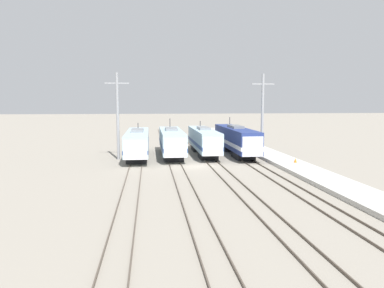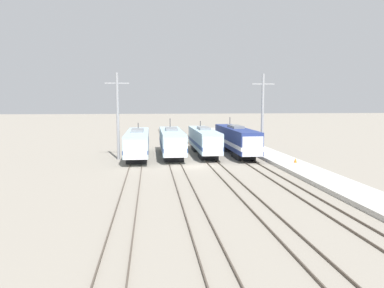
{
  "view_description": "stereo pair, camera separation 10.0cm",
  "coord_description": "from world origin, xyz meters",
  "views": [
    {
      "loc": [
        -5.48,
        -44.26,
        7.7
      ],
      "look_at": [
        -0.16,
        2.36,
        2.4
      ],
      "focal_mm": 35.0,
      "sensor_mm": 36.0,
      "label": 1
    },
    {
      "loc": [
        -5.38,
        -44.27,
        7.7
      ],
      "look_at": [
        -0.16,
        2.36,
        2.4
      ],
      "focal_mm": 35.0,
      "sensor_mm": 36.0,
      "label": 2
    }
  ],
  "objects": [
    {
      "name": "locomotive_far_right",
      "position": [
        7.16,
        9.12,
        2.19
      ],
      "size": [
        2.88,
        18.77,
        5.3
      ],
      "color": "black",
      "rests_on": "ground_plane"
    },
    {
      "name": "catenary_tower_left",
      "position": [
        -9.64,
        6.09,
        5.96
      ],
      "size": [
        3.17,
        0.38,
        11.51
      ],
      "color": "gray",
      "rests_on": "ground_plane"
    },
    {
      "name": "rail_pair_center_left",
      "position": [
        -2.39,
        0.0,
        0.07
      ],
      "size": [
        1.51,
        120.0,
        0.15
      ],
      "color": "#4C4238",
      "rests_on": "ground_plane"
    },
    {
      "name": "rail_pair_center_right",
      "position": [
        2.39,
        0.0,
        0.07
      ],
      "size": [
        1.51,
        120.0,
        0.15
      ],
      "color": "#4C4238",
      "rests_on": "ground_plane"
    },
    {
      "name": "locomotive_far_left",
      "position": [
        -7.16,
        7.55,
        2.04
      ],
      "size": [
        3.06,
        17.15,
        4.59
      ],
      "color": "#232326",
      "rests_on": "ground_plane"
    },
    {
      "name": "platform",
      "position": [
        11.45,
        0.0,
        0.21
      ],
      "size": [
        4.0,
        120.0,
        0.42
      ],
      "color": "#B7B5AD",
      "rests_on": "ground_plane"
    },
    {
      "name": "ground_plane",
      "position": [
        0.0,
        0.0,
        0.0
      ],
      "size": [
        400.0,
        400.0,
        0.0
      ],
      "primitive_type": "plane",
      "color": "gray"
    },
    {
      "name": "locomotive_center_left",
      "position": [
        -2.39,
        8.27,
        2.08
      ],
      "size": [
        3.05,
        16.25,
        5.21
      ],
      "color": "#232326",
      "rests_on": "ground_plane"
    },
    {
      "name": "catenary_tower_right",
      "position": [
        10.07,
        6.09,
        5.96
      ],
      "size": [
        3.17,
        0.38,
        11.51
      ],
      "color": "gray",
      "rests_on": "ground_plane"
    },
    {
      "name": "locomotive_center_right",
      "position": [
        2.39,
        9.3,
        2.09
      ],
      "size": [
        2.81,
        16.64,
        4.73
      ],
      "color": "#232326",
      "rests_on": "ground_plane"
    },
    {
      "name": "traffic_cone",
      "position": [
        11.97,
        -1.41,
        0.69
      ],
      "size": [
        0.34,
        0.34,
        0.54
      ],
      "color": "orange",
      "rests_on": "platform"
    },
    {
      "name": "rail_pair_far_left",
      "position": [
        -7.16,
        0.0,
        0.07
      ],
      "size": [
        1.51,
        120.0,
        0.15
      ],
      "color": "#4C4238",
      "rests_on": "ground_plane"
    },
    {
      "name": "rail_pair_far_right",
      "position": [
        7.16,
        0.0,
        0.07
      ],
      "size": [
        1.51,
        120.0,
        0.15
      ],
      "color": "#4C4238",
      "rests_on": "ground_plane"
    }
  ]
}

